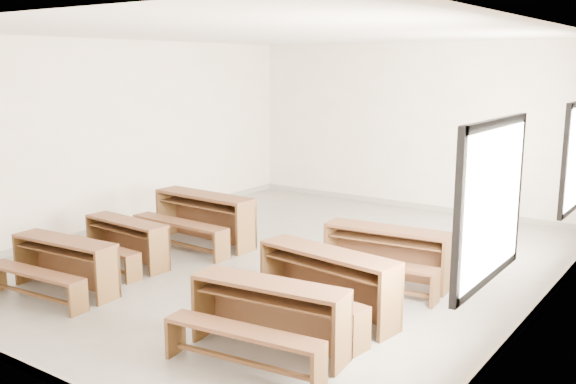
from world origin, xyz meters
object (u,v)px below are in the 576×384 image
Objects in this scene: desk_set_0 at (62,262)px; desk_set_1 at (124,239)px; desk_set_3 at (267,313)px; desk_set_2 at (202,215)px; desk_set_4 at (325,280)px; desk_set_5 at (385,252)px.

desk_set_0 reaches higher than desk_set_1.
desk_set_0 is 0.93× the size of desk_set_3.
desk_set_1 is at bearing 96.98° from desk_set_0.
desk_set_3 is at bearing -14.77° from desk_set_1.
desk_set_2 reaches higher than desk_set_1.
desk_set_1 is 0.82× the size of desk_set_2.
desk_set_4 is 1.43m from desk_set_5.
desk_set_2 is at bearing 87.01° from desk_set_0.
desk_set_4 is (-0.01, 1.09, 0.03)m from desk_set_3.
desk_set_1 is 3.64m from desk_set_5.
desk_set_4 is 1.05× the size of desk_set_5.
desk_set_0 is 1.06× the size of desk_set_1.
desk_set_5 is (3.11, 2.59, 0.03)m from desk_set_0.
desk_set_2 is 1.06× the size of desk_set_5.
desk_set_0 is 4.05m from desk_set_5.
desk_set_5 is (3.36, 1.40, 0.05)m from desk_set_1.
desk_set_0 is 0.86× the size of desk_set_2.
desk_set_4 is at bearing 16.11° from desk_set_0.
desk_set_0 is at bearing -86.29° from desk_set_2.
desk_set_0 is at bearing -152.32° from desk_set_4.
desk_set_5 is at bearing 1.73° from desk_set_2.
desk_set_2 reaches higher than desk_set_4.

